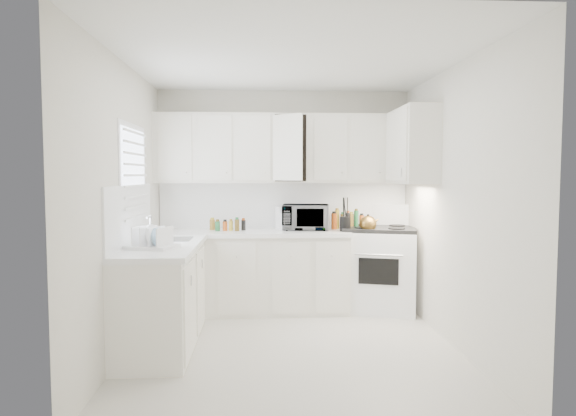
{
  "coord_description": "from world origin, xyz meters",
  "views": [
    {
      "loc": [
        -0.28,
        -4.51,
        1.6
      ],
      "look_at": [
        0.0,
        0.7,
        1.25
      ],
      "focal_mm": 31.46,
      "sensor_mm": 36.0,
      "label": 1
    }
  ],
  "objects": [
    {
      "name": "ceiling",
      "position": [
        0.0,
        0.0,
        2.6
      ],
      "size": [
        3.2,
        3.2,
        0.0
      ],
      "primitive_type": "plane",
      "rotation": [
        3.14,
        0.0,
        0.0
      ],
      "color": "white",
      "rests_on": "ground"
    },
    {
      "name": "countertop_left",
      "position": [
        -1.19,
        0.2,
        0.93
      ],
      "size": [
        0.64,
        1.62,
        0.05
      ],
      "primitive_type": "cube",
      "color": "white",
      "rests_on": "lower_cabinets_left"
    },
    {
      "name": "backsplash_left",
      "position": [
        -1.49,
        0.2,
        1.23
      ],
      "size": [
        0.02,
        1.6,
        0.55
      ],
      "primitive_type": "cube",
      "color": "white",
      "rests_on": "wall_left"
    },
    {
      "name": "sauce_right_1",
      "position": [
        0.64,
        1.4,
        1.05
      ],
      "size": [
        0.06,
        0.06,
        0.19
      ],
      "primitive_type": "cylinder",
      "color": "gold",
      "rests_on": "countertop_back"
    },
    {
      "name": "paper_towel",
      "position": [
        -0.05,
        1.45,
        1.08
      ],
      "size": [
        0.12,
        0.12,
        0.27
      ],
      "primitive_type": "cylinder",
      "color": "white",
      "rests_on": "countertop_back"
    },
    {
      "name": "rice_cooker",
      "position": [
        0.05,
        1.4,
        1.07
      ],
      "size": [
        0.27,
        0.27,
        0.23
      ],
      "primitive_type": null,
      "rotation": [
        0.0,
        0.0,
        -0.21
      ],
      "color": "white",
      "rests_on": "countertop_back"
    },
    {
      "name": "lower_cabinets_back",
      "position": [
        -0.39,
        1.3,
        0.45
      ],
      "size": [
        2.22,
        0.6,
        0.9
      ],
      "primitive_type": null,
      "color": "silver",
      "rests_on": "floor"
    },
    {
      "name": "spice_left_3",
      "position": [
        -0.62,
        1.33,
        1.02
      ],
      "size": [
        0.06,
        0.06,
        0.13
      ],
      "primitive_type": "cylinder",
      "color": "gold",
      "rests_on": "countertop_back"
    },
    {
      "name": "spice_left_5",
      "position": [
        -0.47,
        1.33,
        1.02
      ],
      "size": [
        0.06,
        0.06,
        0.13
      ],
      "primitive_type": "cylinder",
      "color": "black",
      "rests_on": "countertop_back"
    },
    {
      "name": "spice_left_2",
      "position": [
        -0.7,
        1.42,
        1.02
      ],
      "size": [
        0.06,
        0.06,
        0.13
      ],
      "primitive_type": "cylinder",
      "color": "#BE4F19",
      "rests_on": "countertop_back"
    },
    {
      "name": "wall_left",
      "position": [
        -1.5,
        0.0,
        1.3
      ],
      "size": [
        0.0,
        3.2,
        3.2
      ],
      "primitive_type": "plane",
      "rotation": [
        1.57,
        0.0,
        1.57
      ],
      "color": "silver",
      "rests_on": "ground"
    },
    {
      "name": "dish_rack",
      "position": [
        -1.24,
        -0.06,
        1.06
      ],
      "size": [
        0.48,
        0.42,
        0.22
      ],
      "primitive_type": null,
      "rotation": [
        0.0,
        0.0,
        -0.34
      ],
      "color": "white",
      "rests_on": "countertop_left"
    },
    {
      "name": "upper_cabinets_right",
      "position": [
        1.33,
        0.82,
        1.5
      ],
      "size": [
        0.33,
        0.9,
        0.8
      ],
      "primitive_type": null,
      "color": "silver",
      "rests_on": "wall_right"
    },
    {
      "name": "sauce_right_3",
      "position": [
        0.74,
        1.4,
        1.05
      ],
      "size": [
        0.06,
        0.06,
        0.19
      ],
      "primitive_type": "cylinder",
      "color": "black",
      "rests_on": "countertop_back"
    },
    {
      "name": "wall_back",
      "position": [
        0.0,
        1.6,
        1.3
      ],
      "size": [
        3.0,
        0.0,
        3.0
      ],
      "primitive_type": "plane",
      "rotation": [
        1.57,
        0.0,
        0.0
      ],
      "color": "silver",
      "rests_on": "ground"
    },
    {
      "name": "wall_front",
      "position": [
        0.0,
        -1.6,
        1.3
      ],
      "size": [
        3.0,
        0.0,
        3.0
      ],
      "primitive_type": "plane",
      "rotation": [
        -1.57,
        0.0,
        0.0
      ],
      "color": "silver",
      "rests_on": "ground"
    },
    {
      "name": "sauce_right_4",
      "position": [
        0.8,
        1.46,
        1.05
      ],
      "size": [
        0.06,
        0.06,
        0.19
      ],
      "primitive_type": "cylinder",
      "color": "olive",
      "rests_on": "countertop_back"
    },
    {
      "name": "wall_right",
      "position": [
        1.5,
        0.0,
        1.3
      ],
      "size": [
        0.0,
        3.2,
        3.2
      ],
      "primitive_type": "plane",
      "rotation": [
        1.57,
        0.0,
        -1.57
      ],
      "color": "silver",
      "rests_on": "ground"
    },
    {
      "name": "tea_kettle",
      "position": [
        0.93,
        1.12,
        1.05
      ],
      "size": [
        0.25,
        0.21,
        0.22
      ],
      "primitive_type": null,
      "rotation": [
        0.0,
        0.0,
        0.05
      ],
      "color": "olive",
      "rests_on": "stove"
    },
    {
      "name": "upper_cabinets_back",
      "position": [
        0.0,
        1.44,
        1.5
      ],
      "size": [
        3.0,
        0.33,
        0.8
      ],
      "primitive_type": null,
      "color": "silver",
      "rests_on": "wall_back"
    },
    {
      "name": "sauce_right_0",
      "position": [
        0.58,
        1.46,
        1.05
      ],
      "size": [
        0.06,
        0.06,
        0.19
      ],
      "primitive_type": "cylinder",
      "color": "#BE4F19",
      "rests_on": "countertop_back"
    },
    {
      "name": "spice_left_4",
      "position": [
        -0.55,
        1.42,
        1.02
      ],
      "size": [
        0.06,
        0.06,
        0.13
      ],
      "primitive_type": "cylinder",
      "color": "brown",
      "rests_on": "countertop_back"
    },
    {
      "name": "microwave",
      "position": [
        0.24,
        1.36,
        1.13
      ],
      "size": [
        0.56,
        0.35,
        0.36
      ],
      "primitive_type": "imported",
      "rotation": [
        0.0,
        0.0,
        -0.11
      ],
      "color": "gray",
      "rests_on": "countertop_back"
    },
    {
      "name": "sauce_right_2",
      "position": [
        0.69,
        1.46,
        1.05
      ],
      "size": [
        0.06,
        0.06,
        0.19
      ],
      "primitive_type": "cylinder",
      "color": "brown",
      "rests_on": "countertop_back"
    },
    {
      "name": "window_blinds",
      "position": [
        -1.48,
        0.35,
        1.55
      ],
      "size": [
        0.06,
        0.96,
        1.06
      ],
      "primitive_type": null,
      "color": "white",
      "rests_on": "wall_left"
    },
    {
      "name": "sink",
      "position": [
        -1.19,
        0.55,
        1.07
      ],
      "size": [
        0.42,
        0.38,
        0.3
      ],
      "primitive_type": null,
      "color": "gray",
      "rests_on": "countertop_left"
    },
    {
      "name": "backsplash_back",
      "position": [
        0.0,
        1.59,
        1.23
      ],
      "size": [
        2.98,
        0.02,
        0.55
      ],
      "primitive_type": "cube",
      "color": "white",
      "rests_on": "wall_back"
    },
    {
      "name": "lower_cabinets_left",
      "position": [
        -1.2,
        0.2,
        0.45
      ],
      "size": [
        0.6,
        1.6,
        0.9
      ],
      "primitive_type": null,
      "color": "silver",
      "rests_on": "floor"
    },
    {
      "name": "sauce_right_6",
      "position": [
        0.91,
        1.46,
        1.05
      ],
      "size": [
        0.06,
        0.06,
        0.19
      ],
      "primitive_type": "cylinder",
      "color": "#BE4F19",
      "rests_on": "countertop_back"
    },
    {
      "name": "floor",
      "position": [
        0.0,
        0.0,
        0.0
      ],
      "size": [
        3.2,
        3.2,
        0.0
      ],
      "primitive_type": "plane",
      "color": "beige",
      "rests_on": "ground"
    },
    {
      "name": "utensil_crock",
      "position": [
        0.68,
        1.17,
        1.15
      ],
      "size": [
        0.17,
        0.17,
        0.4
      ],
      "primitive_type": null,
      "rotation": [
        0.0,
        0.0,
        0.33
      ],
      "color": "black",
      "rests_on": "countertop_back"
    },
    {
      "name": "spice_left_0",
      "position": [
        -0.85,
        1.42,
        1.02
      ],
      "size": [
        0.06,
        0.06,
        0.13
      ],
      "primitive_type": "cylinder",
      "color": "olive",
      "rests_on": "countertop_back"
    },
    {
      "name": "spice_left_1",
      "position": [
        -0.78,
        1.33,
        1.02
      ],
      "size": [
        0.06,
        0.06,
        0.13
      ],
      "primitive_type": "cylinder",
      "color": "#226633",
      "rests_on": "countertop_back"
    },
    {
      "name": "sauce_right_5",
      "position": [
        0.85,
        1.4,
        1.05
      ],
      "size": [
        0.06,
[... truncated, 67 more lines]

